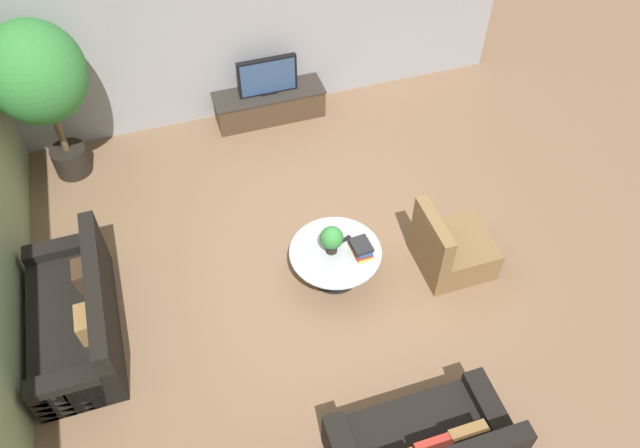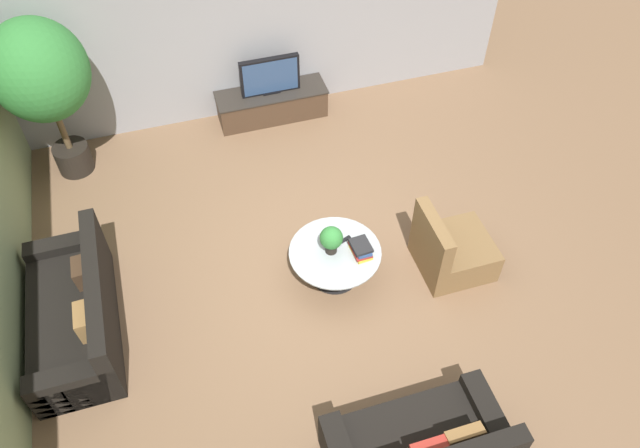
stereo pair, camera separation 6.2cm
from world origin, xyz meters
TOP-DOWN VIEW (x-y plane):
  - ground_plane at (0.00, 0.00)m, footprint 24.00×24.00m
  - back_wall_stone at (0.00, 3.26)m, footprint 7.40×0.12m
  - media_console at (0.17, 2.94)m, footprint 1.57×0.50m
  - television at (0.17, 2.94)m, footprint 0.83×0.13m
  - coffee_table at (0.15, -0.06)m, footprint 1.03×1.03m
  - couch_by_wall at (-2.66, 0.03)m, footprint 0.84×1.87m
  - armchair_wicker at (1.45, -0.32)m, footprint 0.80×0.76m
  - potted_palm_tall at (-2.60, 2.64)m, footprint 1.15×1.15m
  - potted_plant_tabletop at (0.11, -0.04)m, footprint 0.26×0.26m
  - book_stack at (0.41, -0.16)m, footprint 0.22×0.31m
  - remote_black at (0.29, 0.06)m, footprint 0.16×0.09m

SIDE VIEW (x-z plane):
  - ground_plane at x=0.00m, z-range 0.00..0.00m
  - media_console at x=0.17m, z-range 0.01..0.44m
  - armchair_wicker at x=1.45m, z-range -0.16..0.70m
  - couch_by_wall at x=-2.66m, z-range -0.14..0.70m
  - coffee_table at x=0.15m, z-range 0.09..0.51m
  - remote_black at x=0.29m, z-range 0.43..0.45m
  - book_stack at x=0.41m, z-range 0.43..0.56m
  - potted_plant_tabletop at x=0.11m, z-range 0.46..0.81m
  - television at x=0.17m, z-range 0.43..0.97m
  - potted_palm_tall at x=-2.60m, z-range 0.40..2.58m
  - back_wall_stone at x=0.00m, z-range 0.00..3.00m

